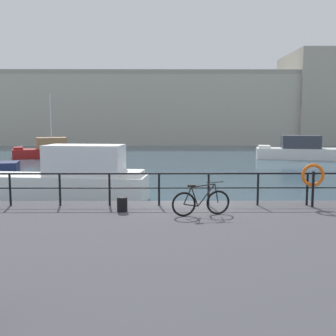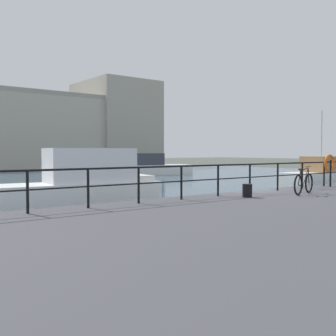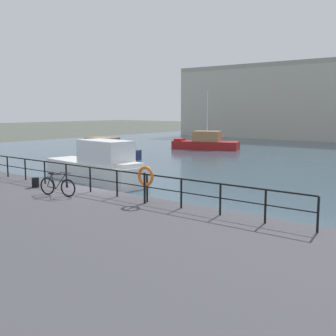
{
  "view_description": "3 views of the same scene",
  "coord_description": "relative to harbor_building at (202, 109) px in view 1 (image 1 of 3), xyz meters",
  "views": [
    {
      "loc": [
        -0.77,
        -13.5,
        3.75
      ],
      "look_at": [
        -0.66,
        2.39,
        1.87
      ],
      "focal_mm": 42.42,
      "sensor_mm": 36.0,
      "label": 1
    },
    {
      "loc": [
        -12.41,
        -10.65,
        2.51
      ],
      "look_at": [
        -0.08,
        5.26,
        1.71
      ],
      "focal_mm": 43.8,
      "sensor_mm": 36.0,
      "label": 2
    },
    {
      "loc": [
        14.42,
        -12.53,
        4.47
      ],
      "look_at": [
        1.44,
        3.51,
        1.64
      ],
      "focal_mm": 45.61,
      "sensor_mm": 36.0,
      "label": 3
    }
  ],
  "objects": [
    {
      "name": "life_ring_stand",
      "position": [
        -1.49,
        -54.5,
        -3.86
      ],
      "size": [
        0.75,
        0.16,
        1.4
      ],
      "color": "black",
      "rests_on": "quay_promenade"
    },
    {
      "name": "moored_green_narrowboat",
      "position": [
        -10.79,
        -48.58,
        -4.82
      ],
      "size": [
        8.39,
        3.02,
        2.65
      ],
      "rotation": [
        0.0,
        0.0,
        -0.12
      ],
      "color": "white",
      "rests_on": "water_basin"
    },
    {
      "name": "harbor_building",
      "position": [
        0.0,
        0.0,
        0.0
      ],
      "size": [
        62.06,
        14.02,
        14.82
      ],
      "color": "#B2AD9E",
      "rests_on": "ground_plane"
    },
    {
      "name": "parked_bicycle",
      "position": [
        -5.19,
        -55.72,
        -4.45
      ],
      "size": [
        1.73,
        0.48,
        0.98
      ],
      "rotation": [
        0.0,
        0.0,
        0.24
      ],
      "color": "black",
      "rests_on": "quay_promenade"
    },
    {
      "name": "mooring_bollard",
      "position": [
        -7.55,
        -55.17,
        -4.61
      ],
      "size": [
        0.32,
        0.32,
        0.44
      ],
      "primitive_type": "cylinder",
      "color": "black",
      "rests_on": "quay_promenade"
    },
    {
      "name": "ground_plane",
      "position": [
        -5.46,
        -53.56,
        -5.84
      ],
      "size": [
        240.0,
        240.0,
        0.0
      ],
      "primitive_type": "plane",
      "color": "#4C5147"
    },
    {
      "name": "quay_promenade",
      "position": [
        -5.46,
        -60.06,
        -5.34
      ],
      "size": [
        56.0,
        13.0,
        1.01
      ],
      "primitive_type": "cube",
      "color": "#47474C",
      "rests_on": "ground_plane"
    },
    {
      "name": "water_basin",
      "position": [
        -5.46,
        -23.36,
        -5.84
      ],
      "size": [
        80.0,
        60.0,
        0.01
      ],
      "primitive_type": "cube",
      "color": "#385160",
      "rests_on": "ground_plane"
    },
    {
      "name": "moored_harbor_tender",
      "position": [
        -18.25,
        -25.62,
        -5.06
      ],
      "size": [
        7.85,
        4.99,
        6.54
      ],
      "rotation": [
        0.0,
        0.0,
        3.5
      ],
      "color": "maroon",
      "rests_on": "water_basin"
    },
    {
      "name": "quay_railing",
      "position": [
        -6.44,
        -54.31,
        -4.1
      ],
      "size": [
        22.68,
        0.07,
        1.08
      ],
      "color": "black",
      "rests_on": "quay_promenade"
    },
    {
      "name": "moored_cabin_cruiser",
      "position": [
        7.53,
        -27.67,
        -4.97
      ],
      "size": [
        9.8,
        4.66,
        2.34
      ],
      "rotation": [
        0.0,
        0.0,
        2.95
      ],
      "color": "white",
      "rests_on": "water_basin"
    }
  ]
}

